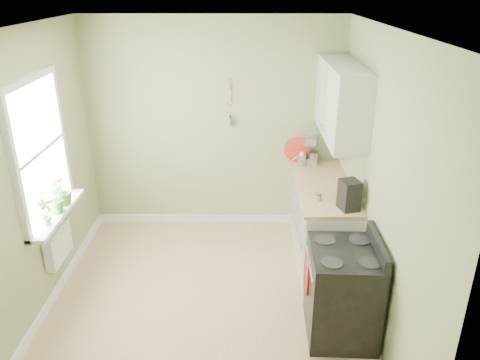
{
  "coord_description": "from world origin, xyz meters",
  "views": [
    {
      "loc": [
        0.38,
        -3.89,
        3.05
      ],
      "look_at": [
        0.33,
        0.55,
        1.15
      ],
      "focal_mm": 35.0,
      "sensor_mm": 36.0,
      "label": 1
    }
  ],
  "objects_px": {
    "kettle": "(302,158)",
    "coffee_maker": "(349,196)",
    "stove": "(342,292)",
    "stand_mixer": "(311,150)"
  },
  "relations": [
    {
      "from": "stand_mixer",
      "to": "coffee_maker",
      "type": "distance_m",
      "value": 1.37
    },
    {
      "from": "stove",
      "to": "kettle",
      "type": "xyz_separation_m",
      "value": [
        -0.18,
        1.96,
        0.56
      ]
    },
    {
      "from": "stand_mixer",
      "to": "kettle",
      "type": "bearing_deg",
      "value": -131.27
    },
    {
      "from": "kettle",
      "to": "coffee_maker",
      "type": "xyz_separation_m",
      "value": [
        0.34,
        -1.21,
        0.05
      ]
    },
    {
      "from": "kettle",
      "to": "stove",
      "type": "bearing_deg",
      "value": -84.74
    },
    {
      "from": "kettle",
      "to": "coffee_maker",
      "type": "height_order",
      "value": "coffee_maker"
    },
    {
      "from": "stand_mixer",
      "to": "kettle",
      "type": "height_order",
      "value": "stand_mixer"
    },
    {
      "from": "stove",
      "to": "coffee_maker",
      "type": "bearing_deg",
      "value": 78.18
    },
    {
      "from": "kettle",
      "to": "stand_mixer",
      "type": "bearing_deg",
      "value": 48.73
    },
    {
      "from": "stove",
      "to": "stand_mixer",
      "type": "bearing_deg",
      "value": 91.25
    }
  ]
}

